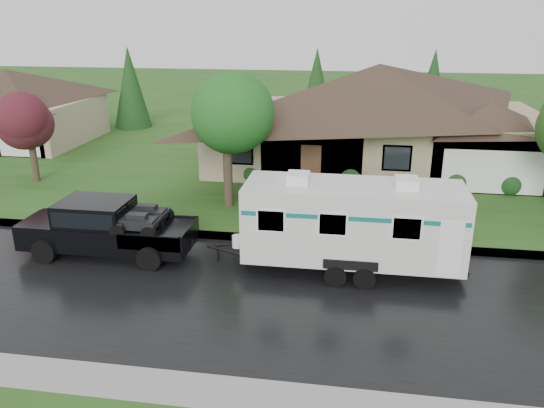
# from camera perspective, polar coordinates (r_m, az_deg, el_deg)

# --- Properties ---
(ground) EXTENTS (140.00, 140.00, 0.00)m
(ground) POSITION_cam_1_polar(r_m,az_deg,el_deg) (18.34, 5.58, -7.13)
(ground) COLOR #284B17
(ground) RESTS_ON ground
(road) EXTENTS (140.00, 8.00, 0.01)m
(road) POSITION_cam_1_polar(r_m,az_deg,el_deg) (16.58, 5.14, -10.20)
(road) COLOR black
(road) RESTS_ON ground
(curb) EXTENTS (140.00, 0.50, 0.15)m
(curb) POSITION_cam_1_polar(r_m,az_deg,el_deg) (20.35, 5.98, -4.12)
(curb) COLOR gray
(curb) RESTS_ON ground
(lawn) EXTENTS (140.00, 26.00, 0.15)m
(lawn) POSITION_cam_1_polar(r_m,az_deg,el_deg) (32.43, 7.25, 4.89)
(lawn) COLOR #284B17
(lawn) RESTS_ON ground
(house_main) EXTENTS (19.44, 10.80, 6.90)m
(house_main) POSITION_cam_1_polar(r_m,az_deg,el_deg) (30.61, 11.81, 10.49)
(house_main) COLOR gray
(house_main) RESTS_ON lawn
(house_far) EXTENTS (10.80, 8.64, 5.80)m
(house_far) POSITION_cam_1_polar(r_m,az_deg,el_deg) (39.68, -26.31, 10.01)
(house_far) COLOR tan
(house_far) RESTS_ON lawn
(tree_left_green) EXTENTS (3.57, 3.57, 5.91)m
(tree_left_green) POSITION_cam_1_polar(r_m,az_deg,el_deg) (22.96, -4.95, 9.56)
(tree_left_green) COLOR #382B1E
(tree_left_green) RESTS_ON lawn
(tree_red) EXTENTS (2.67, 2.67, 4.42)m
(tree_red) POSITION_cam_1_polar(r_m,az_deg,el_deg) (29.39, -24.75, 8.00)
(tree_red) COLOR #382B1E
(tree_red) RESTS_ON lawn
(shrub_row) EXTENTS (13.60, 1.00, 1.00)m
(shrub_row) POSITION_cam_1_polar(r_m,az_deg,el_deg) (26.80, 11.15, 2.81)
(shrub_row) COLOR #143814
(shrub_row) RESTS_ON lawn
(pickup_truck) EXTENTS (6.11, 2.32, 2.04)m
(pickup_truck) POSITION_cam_1_polar(r_m,az_deg,el_deg) (19.99, -17.60, -2.26)
(pickup_truck) COLOR black
(pickup_truck) RESTS_ON ground
(travel_trailer) EXTENTS (7.54, 2.65, 3.38)m
(travel_trailer) POSITION_cam_1_polar(r_m,az_deg,el_deg) (17.74, 8.65, -1.88)
(travel_trailer) COLOR silver
(travel_trailer) RESTS_ON ground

